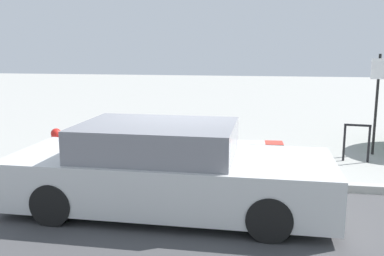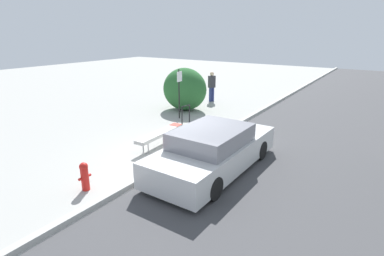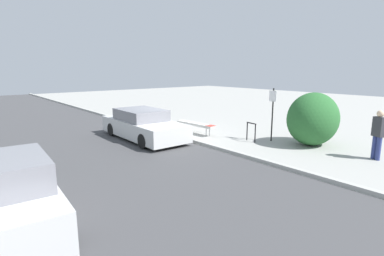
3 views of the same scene
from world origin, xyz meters
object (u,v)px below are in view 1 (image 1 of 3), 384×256
bench (226,145)px  parked_car_near (167,170)px  bike_rack (357,139)px  sign_post (377,95)px  fire_hydrant (57,145)px

bench → parked_car_near: parked_car_near is taller
bike_rack → parked_car_near: bearing=-135.3°
bench → sign_post: size_ratio=1.03×
sign_post → fire_hydrant: 7.17m
bench → bike_rack: size_ratio=2.88×
bench → bike_rack: (2.76, 0.81, 0.05)m
bench → parked_car_near: (-0.66, -2.57, 0.17)m
fire_hydrant → parked_car_near: parked_car_near is taller
bike_rack → sign_post: size_ratio=0.36×
sign_post → parked_car_near: bearing=-133.9°
sign_post → fire_hydrant: (-6.83, -1.95, -0.98)m
parked_car_near → fire_hydrant: bearing=143.9°
bench → sign_post: 3.74m
sign_post → bench: bearing=-155.0°
bench → sign_post: bearing=22.1°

